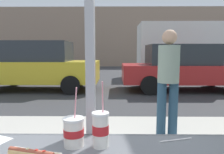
{
  "coord_description": "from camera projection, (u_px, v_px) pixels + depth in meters",
  "views": [
    {
      "loc": [
        0.14,
        -1.12,
        1.42
      ],
      "look_at": [
        0.1,
        2.49,
        0.99
      ],
      "focal_mm": 33.58,
      "sensor_mm": 36.0,
      "label": 1
    }
  ],
  "objects": [
    {
      "name": "loose_straw",
      "position": [
        176.0,
        140.0,
        1.12
      ],
      "size": [
        0.19,
        0.06,
        0.01
      ],
      "primitive_type": "cylinder",
      "rotation": [
        0.0,
        1.57,
        0.27
      ],
      "color": "white",
      "rests_on": "window_counter"
    },
    {
      "name": "parked_car_yellow",
      "position": [
        39.0,
        66.0,
        7.81
      ],
      "size": [
        4.46,
        1.98,
        1.81
      ],
      "color": "gold",
      "rests_on": "ground"
    },
    {
      "name": "sidewalk_strip",
      "position": [
        104.0,
        152.0,
        2.87
      ],
      "size": [
        16.0,
        2.8,
        0.12
      ],
      "primitive_type": "cube",
      "color": "#B2ADA3",
      "rests_on": "ground"
    },
    {
      "name": "box_truck",
      "position": [
        194.0,
        48.0,
        12.06
      ],
      "size": [
        6.72,
        2.44,
        3.03
      ],
      "color": "silver",
      "rests_on": "ground"
    },
    {
      "name": "parked_car_red",
      "position": [
        183.0,
        67.0,
        7.75
      ],
      "size": [
        4.6,
        2.02,
        1.69
      ],
      "color": "red",
      "rests_on": "ground"
    },
    {
      "name": "pedestrian",
      "position": [
        168.0,
        76.0,
        3.17
      ],
      "size": [
        0.32,
        0.32,
        1.63
      ],
      "color": "navy",
      "rests_on": "sidewalk_strip"
    },
    {
      "name": "ground_plane",
      "position": [
        111.0,
        84.0,
        9.23
      ],
      "size": [
        60.0,
        60.0,
        0.0
      ],
      "primitive_type": "plane",
      "color": "#38383A"
    },
    {
      "name": "building_facade_far",
      "position": [
        113.0,
        37.0,
        21.11
      ],
      "size": [
        28.0,
        1.2,
        5.79
      ],
      "primitive_type": "cube",
      "color": "gray",
      "rests_on": "ground"
    },
    {
      "name": "soda_cup_right",
      "position": [
        101.0,
        129.0,
        1.04
      ],
      "size": [
        0.09,
        0.09,
        0.33
      ],
      "color": "silver",
      "rests_on": "window_counter"
    },
    {
      "name": "soda_cup_left",
      "position": [
        74.0,
        132.0,
        1.05
      ],
      "size": [
        0.11,
        0.11,
        0.3
      ],
      "color": "white",
      "rests_on": "window_counter"
    }
  ]
}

